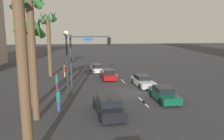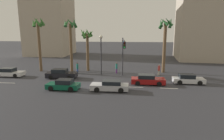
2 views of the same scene
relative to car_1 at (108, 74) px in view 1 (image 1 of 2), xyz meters
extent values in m
plane|color=#333338|center=(-7.20, -1.69, -0.63)|extent=(220.00, 220.00, 0.00)
cube|color=silver|center=(-11.25, -1.69, -0.62)|extent=(1.83, 0.14, 0.01)
cube|color=silver|center=(-10.17, -1.69, -0.62)|extent=(1.95, 0.14, 0.01)
cube|color=silver|center=(-1.89, -1.69, -0.62)|extent=(2.55, 0.14, 0.01)
cube|color=silver|center=(2.63, -1.69, -0.62)|extent=(2.20, 0.14, 0.01)
cube|color=maroon|center=(0.06, 0.00, -0.13)|extent=(4.56, 1.82, 0.68)
cube|color=black|center=(-0.21, 0.00, 0.47)|extent=(2.19, 1.59, 0.52)
cylinder|color=black|center=(1.46, 0.85, -0.31)|extent=(0.64, 0.23, 0.64)
cylinder|color=black|center=(1.48, -0.83, -0.31)|extent=(0.64, 0.23, 0.64)
cylinder|color=black|center=(-1.35, 0.83, -0.31)|extent=(0.64, 0.23, 0.64)
cylinder|color=black|center=(-1.34, -0.85, -0.31)|extent=(0.64, 0.23, 0.64)
cube|color=#0F5138|center=(-10.59, -3.74, -0.16)|extent=(4.03, 1.74, 0.62)
cube|color=black|center=(-10.35, -3.74, 0.41)|extent=(1.94, 1.52, 0.53)
cylinder|color=black|center=(-11.84, -4.53, -0.31)|extent=(0.64, 0.22, 0.64)
cylinder|color=black|center=(-11.83, -2.92, -0.31)|extent=(0.64, 0.22, 0.64)
cylinder|color=black|center=(-9.35, -4.55, -0.31)|extent=(0.64, 0.22, 0.64)
cylinder|color=black|center=(-9.34, -2.94, -0.31)|extent=(0.64, 0.22, 0.64)
cube|color=black|center=(-12.98, 1.93, -0.10)|extent=(4.72, 2.08, 0.74)
cube|color=black|center=(-13.26, 1.92, 0.55)|extent=(2.31, 1.72, 0.56)
cylinder|color=black|center=(-11.60, 2.87, -0.31)|extent=(0.65, 0.26, 0.64)
cylinder|color=black|center=(-11.50, 1.16, -0.31)|extent=(0.65, 0.26, 0.64)
cylinder|color=black|center=(-14.46, 2.70, -0.31)|extent=(0.65, 0.26, 0.64)
cylinder|color=black|center=(-14.36, 0.99, -0.31)|extent=(0.65, 0.26, 0.64)
cube|color=silver|center=(5.67, 1.09, -0.16)|extent=(4.23, 1.78, 0.62)
cube|color=black|center=(5.42, 1.10, 0.42)|extent=(2.03, 1.56, 0.55)
cylinder|color=black|center=(6.98, 1.91, -0.31)|extent=(0.64, 0.22, 0.64)
cylinder|color=black|center=(6.97, 0.26, -0.31)|extent=(0.64, 0.22, 0.64)
cylinder|color=black|center=(4.37, 1.93, -0.31)|extent=(0.64, 0.22, 0.64)
cylinder|color=black|center=(4.36, 0.28, -0.31)|extent=(0.64, 0.22, 0.64)
cube|color=#B7B7BC|center=(-4.79, -3.50, -0.14)|extent=(4.65, 1.84, 0.65)
cube|color=black|center=(-4.51, -3.49, 0.42)|extent=(2.25, 1.57, 0.48)
cylinder|color=black|center=(-6.20, -4.35, -0.31)|extent=(0.65, 0.24, 0.64)
cylinder|color=black|center=(-6.24, -2.73, -0.31)|extent=(0.65, 0.24, 0.64)
cylinder|color=black|center=(-3.34, -4.27, -0.31)|extent=(0.65, 0.24, 0.64)
cylinder|color=black|center=(-3.38, -2.66, -0.31)|extent=(0.65, 0.24, 0.64)
cylinder|color=#38383D|center=(-3.77, 4.93, 2.44)|extent=(0.20, 0.20, 6.14)
cylinder|color=#38383D|center=(-3.50, 2.65, 5.26)|extent=(0.65, 4.57, 0.12)
cube|color=black|center=(-3.24, 0.37, 4.68)|extent=(0.35, 0.35, 0.95)
sphere|color=#360503|center=(-3.22, 0.19, 4.98)|extent=(0.20, 0.20, 0.20)
sphere|color=#392605|center=(-3.22, 0.19, 4.68)|extent=(0.20, 0.20, 0.20)
sphere|color=green|center=(-3.22, 0.19, 4.38)|extent=(0.20, 0.20, 0.20)
cube|color=#1959B2|center=(-3.53, 2.88, 4.94)|extent=(0.17, 1.10, 0.28)
cylinder|color=#2D2D33|center=(-7.35, 5.22, 2.36)|extent=(0.18, 0.18, 5.97)
sphere|color=#F2EACC|center=(-7.35, 5.22, 5.62)|extent=(0.56, 0.56, 0.56)
cylinder|color=#59266B|center=(-4.90, 6.54, -0.24)|extent=(0.33, 0.33, 0.79)
cylinder|color=#1E7266|center=(-4.90, 6.54, 0.59)|extent=(0.45, 0.45, 0.86)
sphere|color=brown|center=(-4.90, 6.54, 1.13)|extent=(0.23, 0.23, 0.23)
cylinder|color=#2D478C|center=(-11.66, 5.82, -0.24)|extent=(0.28, 0.28, 0.78)
cylinder|color=#1E7266|center=(-11.66, 5.82, 0.57)|extent=(0.38, 0.38, 0.85)
sphere|color=brown|center=(-11.66, 5.82, 1.11)|extent=(0.23, 0.23, 0.23)
cylinder|color=#B2A58C|center=(2.24, 6.02, -0.26)|extent=(0.36, 0.36, 0.73)
cylinder|color=#BF3833|center=(2.24, 6.02, 0.50)|extent=(0.47, 0.47, 0.80)
sphere|color=tan|center=(2.24, 6.02, 1.00)|extent=(0.22, 0.22, 0.22)
cylinder|color=brown|center=(-13.17, 7.30, 3.59)|extent=(0.49, 0.49, 8.44)
cone|color=#2D6633|center=(-12.31, 7.27, 7.91)|extent=(0.62, 1.58, 1.67)
cylinder|color=brown|center=(-10.32, 8.03, 2.74)|extent=(0.50, 0.50, 6.74)
cone|color=#38702D|center=(-9.71, 8.02, 6.14)|extent=(0.57, 1.29, 1.24)
cone|color=#38702D|center=(-9.82, 8.64, 6.15)|extent=(1.59, 1.44, 1.44)
cone|color=#38702D|center=(-10.69, 8.59, 6.24)|extent=(1.26, 1.09, 1.44)
cone|color=#38702D|center=(-10.97, 7.99, 6.28)|extent=(0.64, 1.34, 1.32)
cone|color=#38702D|center=(-10.91, 7.28, 6.15)|extent=(1.56, 1.39, 1.88)
cone|color=#38702D|center=(-9.97, 7.34, 6.21)|extent=(1.31, 1.04, 1.64)
cylinder|color=brown|center=(3.23, 8.16, 3.62)|extent=(0.56, 0.56, 8.49)
cone|color=#235628|center=(4.06, 8.24, 7.88)|extent=(0.68, 1.31, 1.72)
cone|color=#235628|center=(3.73, 8.83, 7.92)|extent=(1.54, 1.34, 1.64)
cone|color=#235628|center=(2.69, 8.87, 7.80)|extent=(1.39, 1.25, 1.84)
cone|color=#235628|center=(2.45, 8.13, 7.92)|extent=(0.62, 1.51, 1.53)
cone|color=#235628|center=(2.88, 7.42, 8.08)|extent=(1.70, 1.21, 1.46)
cone|color=#235628|center=(3.57, 7.34, 8.06)|extent=(1.74, 1.15, 1.63)
cylinder|color=brown|center=(-18.77, 6.66, 3.66)|extent=(0.49, 0.49, 8.58)
camera|label=1|loc=(-28.66, 4.26, 5.59)|focal=33.90mm
camera|label=2|loc=(-1.82, -25.69, 6.48)|focal=30.56mm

